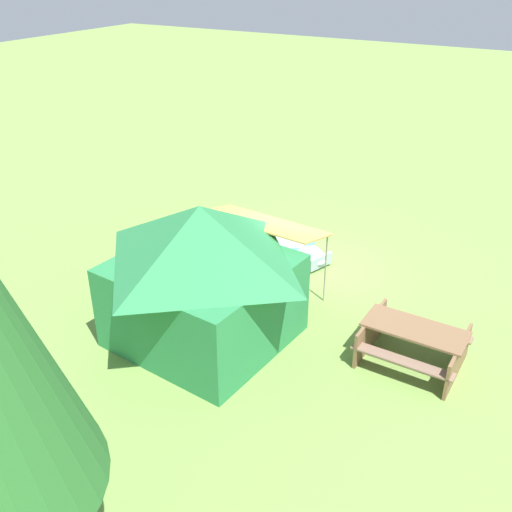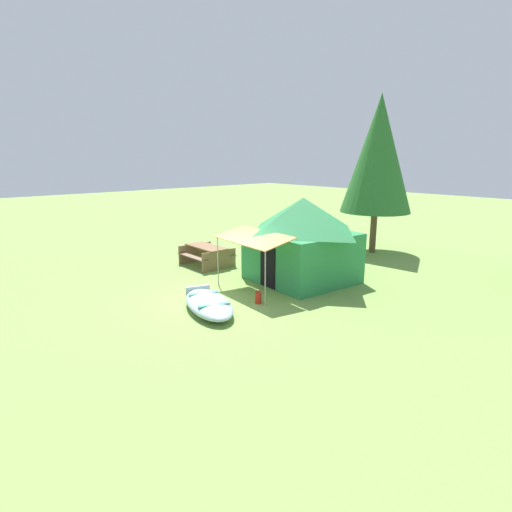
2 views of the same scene
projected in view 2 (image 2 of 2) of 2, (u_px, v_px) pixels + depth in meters
The scene contains 7 objects.
ground_plane at pixel (217, 298), 12.79m from camera, with size 80.00×80.00×0.00m, color #749947.
beached_rowboat at pixel (209, 304), 11.67m from camera, with size 2.87×1.96×0.40m.
canvas_cabin_tent at pixel (302, 238), 14.24m from camera, with size 3.59×4.54×2.88m.
picnic_table at pixel (207, 253), 16.46m from camera, with size 1.93×1.58×0.79m.
cooler_box at pixel (287, 282), 13.70m from camera, with size 0.45×0.32×0.38m, color #BC3525.
fuel_can at pixel (258, 298), 12.26m from camera, with size 0.19×0.19×0.36m, color red.
pine_tree_back_left at pixel (378, 154), 17.89m from camera, with size 3.04×3.04×6.80m.
Camera 2 is at (9.87, -7.17, 4.22)m, focal length 29.31 mm.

